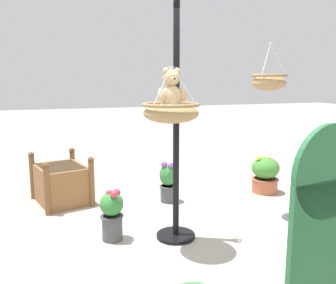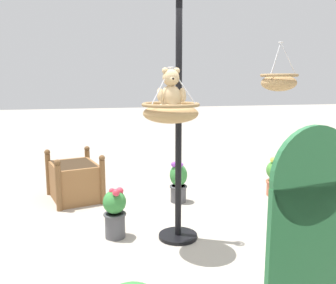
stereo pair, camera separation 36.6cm
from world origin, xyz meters
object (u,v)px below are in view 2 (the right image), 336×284
(teddy_bear, at_px, (171,93))
(potted_plant_tall_leafy, at_px, (280,177))
(display_pole_central, at_px, (178,166))
(hanging_basket_with_teddy, at_px, (171,112))
(display_sign_board, at_px, (310,221))
(wooden_planter_box, at_px, (75,180))
(potted_plant_bushy_green, at_px, (178,182))
(potted_plant_fern_front, at_px, (115,212))
(hanging_basket_left_high, at_px, (279,82))

(teddy_bear, distance_m, potted_plant_tall_leafy, 2.84)
(display_pole_central, bearing_deg, hanging_basket_with_teddy, 59.04)
(display_pole_central, bearing_deg, display_sign_board, 101.52)
(display_sign_board, bearing_deg, teddy_bear, -71.44)
(hanging_basket_with_teddy, relative_size, wooden_planter_box, 0.57)
(display_pole_central, xyz_separation_m, display_sign_board, (-0.37, 1.83, 0.05))
(wooden_planter_box, bearing_deg, potted_plant_tall_leafy, 169.38)
(hanging_basket_with_teddy, bearing_deg, teddy_bear, 90.00)
(potted_plant_bushy_green, bearing_deg, potted_plant_fern_front, 44.72)
(potted_plant_fern_front, xyz_separation_m, potted_plant_bushy_green, (-1.02, -1.01, -0.00))
(potted_plant_bushy_green, bearing_deg, teddy_bear, 71.96)
(wooden_planter_box, distance_m, display_sign_board, 3.87)
(hanging_basket_left_high, bearing_deg, display_sign_board, 65.48)
(display_pole_central, bearing_deg, potted_plant_tall_leafy, -150.39)
(hanging_basket_with_teddy, relative_size, potted_plant_fern_front, 0.97)
(teddy_bear, bearing_deg, display_pole_central, -118.90)
(hanging_basket_left_high, xyz_separation_m, display_sign_board, (0.93, 2.04, -0.87))
(teddy_bear, height_order, potted_plant_bushy_green, teddy_bear)
(display_sign_board, bearing_deg, potted_plant_fern_front, -62.03)
(teddy_bear, height_order, wooden_planter_box, teddy_bear)
(display_pole_central, distance_m, potted_plant_bushy_green, 1.34)
(teddy_bear, xyz_separation_m, potted_plant_tall_leafy, (-2.09, -1.37, -1.36))
(display_pole_central, relative_size, potted_plant_fern_front, 4.39)
(potted_plant_tall_leafy, distance_m, display_sign_board, 3.37)
(display_pole_central, height_order, potted_plant_fern_front, display_pole_central)
(wooden_planter_box, relative_size, potted_plant_fern_front, 1.70)
(potted_plant_fern_front, bearing_deg, teddy_bear, 140.30)
(display_pole_central, xyz_separation_m, hanging_basket_with_teddy, (0.15, 0.25, 0.62))
(potted_plant_tall_leafy, height_order, display_sign_board, display_sign_board)
(display_pole_central, distance_m, wooden_planter_box, 2.11)
(display_pole_central, distance_m, potted_plant_tall_leafy, 2.29)
(hanging_basket_with_teddy, distance_m, potted_plant_tall_leafy, 2.75)
(hanging_basket_with_teddy, distance_m, potted_plant_fern_front, 1.35)
(hanging_basket_with_teddy, relative_size, potted_plant_tall_leafy, 0.94)
(display_sign_board, bearing_deg, wooden_planter_box, -66.42)
(teddy_bear, bearing_deg, potted_plant_fern_front, -39.70)
(hanging_basket_left_high, bearing_deg, hanging_basket_with_teddy, 17.57)
(display_sign_board, bearing_deg, potted_plant_bushy_green, -89.11)
(hanging_basket_with_teddy, distance_m, hanging_basket_left_high, 1.55)
(wooden_planter_box, xyz_separation_m, potted_plant_fern_front, (-0.47, 1.50, 0.01))
(hanging_basket_left_high, bearing_deg, teddy_bear, 18.35)
(display_sign_board, bearing_deg, hanging_basket_left_high, -114.52)
(teddy_bear, bearing_deg, potted_plant_tall_leafy, -146.66)
(potted_plant_bushy_green, bearing_deg, display_pole_central, 74.68)
(display_pole_central, height_order, potted_plant_tall_leafy, display_pole_central)
(hanging_basket_left_high, height_order, potted_plant_fern_front, hanging_basket_left_high)
(hanging_basket_with_teddy, bearing_deg, potted_plant_bushy_green, -108.29)
(potted_plant_fern_front, bearing_deg, potted_plant_bushy_green, -135.28)
(display_pole_central, distance_m, hanging_basket_with_teddy, 0.69)
(teddy_bear, xyz_separation_m, potted_plant_bushy_green, (-0.48, -1.46, -1.35))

